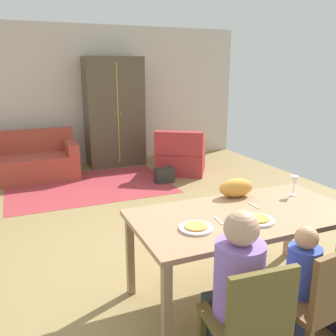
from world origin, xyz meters
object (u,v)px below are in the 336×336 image
dining_chair_man (250,320)px  armoire (114,112)px  person_child (297,293)px  dining_table (244,221)px  cat (236,188)px  armchair (181,156)px  plate_near_child (258,220)px  wine_glass (294,182)px  plate_near_man (196,228)px  dining_chair_child (318,299)px  person_man (234,299)px  handbag (164,175)px  couch (25,162)px

dining_chair_man → armoire: bearing=82.8°
armoire → person_child: bearing=-92.1°
dining_table → cat: size_ratio=5.68×
armchair → plate_near_child: bearing=-106.5°
plate_near_child → armchair: (1.14, 3.84, -0.45)m
wine_glass → plate_near_man: bearing=-165.4°
cat → dining_chair_man: bearing=-112.5°
wine_glass → armoire: size_ratio=0.09×
dining_chair_child → armchair: bearing=75.8°
plate_near_child → armoire: bearing=87.7°
plate_near_man → dining_chair_child: size_ratio=0.29×
person_man → person_child: person_man is taller
dining_chair_man → person_child: 0.53m
person_man → dining_table: bearing=52.3°
person_child → handbag: size_ratio=2.89×
wine_glass → plate_near_child: bearing=-151.2°
wine_glass → person_man: size_ratio=0.17×
person_child → dining_chair_child: bearing=-85.6°
dining_chair_man → armchair: size_ratio=0.74×
wine_glass → cat: (-0.50, 0.18, -0.05)m
person_child → armoire: size_ratio=0.44×
handbag → dining_chair_man: bearing=-105.6°
wine_glass → couch: (-2.19, 4.19, -0.59)m
cat → handbag: size_ratio=1.00×
plate_near_man → handbag: 3.57m
person_child → armoire: bearing=87.9°
dining_chair_man → cat: size_ratio=2.72×
person_child → cat: size_ratio=2.89×
dining_chair_man → cat: (0.66, 1.18, 0.35)m
couch → armoire: 1.92m
dining_table → person_child: size_ratio=1.96×
dining_chair_man → couch: (-1.04, 5.19, -0.19)m
plate_near_child → dining_chair_man: (-0.51, -0.64, -0.28)m
wine_glass → armoire: 4.58m
wine_glass → person_man: (-1.15, -0.82, -0.38)m
dining_table → armchair: size_ratio=1.54×
cat → dining_chair_child: bearing=-90.2°
dining_chair_man → couch: size_ratio=0.49×
person_child → person_man: bearing=179.4°
dining_chair_child → person_child: size_ratio=0.94×
wine_glass → dining_chair_man: size_ratio=0.21×
person_man → armchair: size_ratio=0.94×
armchair → handbag: armchair is taller
dining_chair_man → handbag: dining_chair_man is taller
dining_chair_child → couch: dining_chair_child is taller
person_man → armoire: size_ratio=0.53×
armoire → handbag: armoire is taller
dining_chair_child → couch: bearing=106.6°
plate_near_child → cat: 0.56m
person_child → handbag: 3.92m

